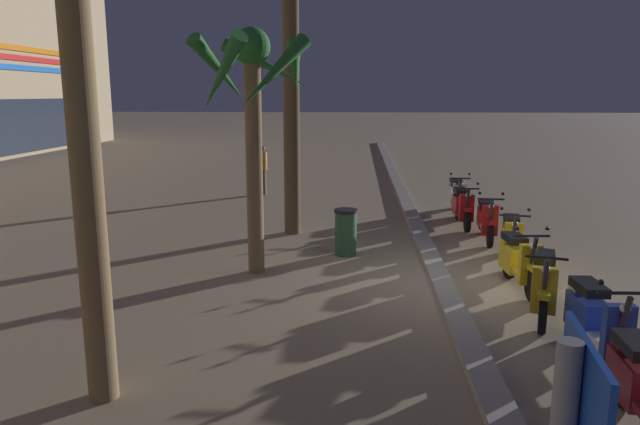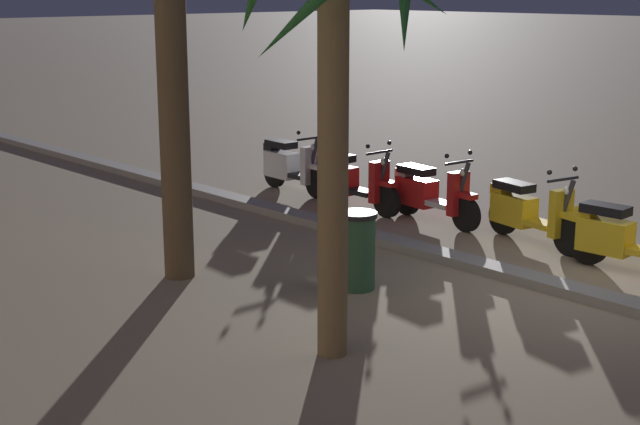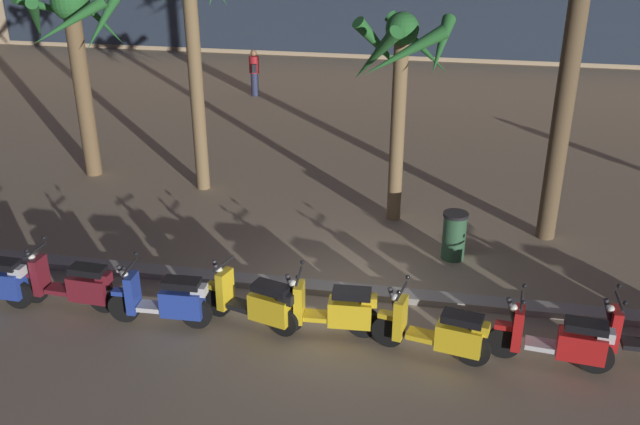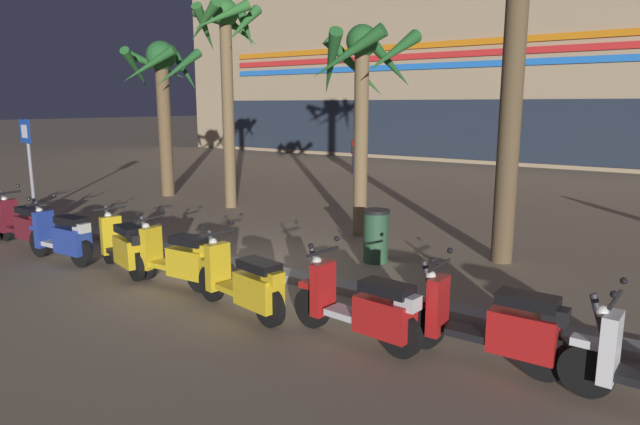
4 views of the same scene
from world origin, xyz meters
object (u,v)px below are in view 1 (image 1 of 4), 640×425
(scooter_blue_gap_after_mid, at_px, (596,320))
(scooter_red_lead_nearest, at_px, (462,206))
(scooter_yellow_mid_front, at_px, (543,284))
(scooter_red_mid_rear, at_px, (487,219))
(scooter_white_second_in_line, at_px, (457,195))
(palm_tree_by_mall_entrance, at_px, (254,91))
(scooter_yellow_tail_end, at_px, (511,238))
(litter_bin, at_px, (346,232))
(pedestrian_strolling_near_curb, at_px, (262,169))
(scooter_yellow_mid_centre, at_px, (518,261))
(palm_tree_far_corner, at_px, (291,5))

(scooter_blue_gap_after_mid, relative_size, scooter_red_lead_nearest, 0.93)
(scooter_blue_gap_after_mid, bearing_deg, scooter_yellow_mid_front, 8.14)
(scooter_red_mid_rear, xyz_separation_m, scooter_white_second_in_line, (3.09, 0.17, 0.02))
(palm_tree_by_mall_entrance, bearing_deg, scooter_white_second_in_line, -37.68)
(scooter_yellow_tail_end, xyz_separation_m, litter_bin, (0.15, 3.28, 0.04))
(scooter_red_mid_rear, xyz_separation_m, pedestrian_strolling_near_curb, (5.61, 6.05, 0.40))
(scooter_yellow_tail_end, xyz_separation_m, pedestrian_strolling_near_curb, (7.36, 6.16, 0.40))
(scooter_yellow_mid_centre, bearing_deg, scooter_blue_gap_after_mid, -175.05)
(scooter_yellow_tail_end, bearing_deg, palm_tree_by_mall_entrance, 102.83)
(scooter_blue_gap_after_mid, bearing_deg, scooter_red_mid_rear, 0.36)
(scooter_yellow_mid_front, relative_size, scooter_yellow_mid_centre, 1.00)
(scooter_yellow_mid_front, xyz_separation_m, palm_tree_by_mall_entrance, (1.81, 4.60, 2.83))
(scooter_red_lead_nearest, distance_m, palm_tree_far_corner, 6.37)
(scooter_yellow_tail_end, height_order, litter_bin, scooter_yellow_tail_end)
(scooter_yellow_mid_front, distance_m, scooter_red_lead_nearest, 6.11)
(scooter_blue_gap_after_mid, relative_size, scooter_red_mid_rear, 0.95)
(litter_bin, bearing_deg, scooter_white_second_in_line, -32.61)
(scooter_yellow_tail_end, relative_size, pedestrian_strolling_near_curb, 1.12)
(scooter_blue_gap_after_mid, relative_size, litter_bin, 1.84)
(litter_bin, bearing_deg, scooter_yellow_mid_centre, -121.42)
(scooter_yellow_tail_end, bearing_deg, scooter_white_second_in_line, 3.24)
(scooter_yellow_mid_centre, height_order, scooter_yellow_tail_end, same)
(litter_bin, bearing_deg, scooter_red_mid_rear, -63.23)
(scooter_blue_gap_after_mid, bearing_deg, pedestrian_strolling_near_curb, 27.46)
(scooter_red_mid_rear, relative_size, palm_tree_by_mall_entrance, 0.42)
(scooter_red_lead_nearest, bearing_deg, scooter_yellow_mid_centre, -178.67)
(scooter_blue_gap_after_mid, relative_size, palm_tree_by_mall_entrance, 0.40)
(litter_bin, bearing_deg, scooter_red_lead_nearest, -43.35)
(scooter_yellow_mid_front, distance_m, scooter_yellow_mid_centre, 1.26)
(scooter_white_second_in_line, xyz_separation_m, palm_tree_far_corner, (-2.83, 4.29, 4.68))
(scooter_blue_gap_after_mid, relative_size, scooter_white_second_in_line, 1.01)
(scooter_blue_gap_after_mid, relative_size, scooter_yellow_tail_end, 0.96)
(scooter_yellow_mid_centre, bearing_deg, palm_tree_by_mall_entrance, 83.11)
(scooter_yellow_mid_front, distance_m, scooter_yellow_tail_end, 2.93)
(scooter_blue_gap_after_mid, xyz_separation_m, scooter_yellow_mid_centre, (2.69, 0.23, -0.01))
(scooter_yellow_mid_centre, xyz_separation_m, scooter_red_mid_rear, (3.41, -0.19, -0.01))
(scooter_white_second_in_line, height_order, litter_bin, scooter_white_second_in_line)
(scooter_blue_gap_after_mid, distance_m, scooter_red_lead_nearest, 7.55)
(scooter_blue_gap_after_mid, relative_size, palm_tree_far_corner, 0.25)
(scooter_yellow_mid_front, relative_size, litter_bin, 1.83)
(scooter_yellow_mid_front, height_order, palm_tree_far_corner, palm_tree_far_corner)
(scooter_yellow_mid_front, xyz_separation_m, scooter_red_lead_nearest, (6.10, 0.14, 0.01))
(scooter_red_lead_nearest, xyz_separation_m, palm_tree_far_corner, (-1.17, 4.15, 4.69))
(scooter_red_lead_nearest, relative_size, pedestrian_strolling_near_curb, 1.16)
(scooter_blue_gap_after_mid, height_order, litter_bin, scooter_blue_gap_after_mid)
(scooter_yellow_mid_front, height_order, palm_tree_by_mall_entrance, palm_tree_by_mall_entrance)
(scooter_yellow_mid_centre, height_order, palm_tree_by_mall_entrance, palm_tree_by_mall_entrance)
(scooter_yellow_mid_front, distance_m, palm_tree_far_corner, 8.05)
(scooter_yellow_mid_centre, relative_size, scooter_red_mid_rear, 0.94)
(scooter_blue_gap_after_mid, bearing_deg, palm_tree_by_mall_entrance, 55.98)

